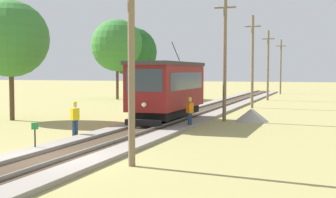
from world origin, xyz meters
name	(u,v)px	position (x,y,z in m)	size (l,w,h in m)	color
ground_plane	(50,162)	(0.00, 0.00, 0.00)	(260.00, 260.00, 0.00)	#9E9356
track_ballast	(50,160)	(0.00, 0.00, 0.09)	(4.20, 120.00, 0.18)	gray
sleeper_bed	(50,157)	(0.00, 0.00, 0.18)	(2.04, 120.00, 0.01)	#423323
rail_left	(33,154)	(-0.72, 0.00, 0.25)	(0.07, 120.00, 0.14)	gray
rail_right	(68,157)	(0.72, 0.00, 0.25)	(0.07, 120.00, 0.14)	gray
red_tram	(168,88)	(0.00, 13.23, 2.19)	(2.60, 8.54, 4.79)	maroon
utility_pole_foreground	(131,67)	(3.03, 0.30, 3.42)	(1.40, 0.26, 6.64)	#7A664C
utility_pole_near_tram	(225,55)	(3.03, 15.80, 4.26)	(1.40, 0.35, 8.34)	#7A664C
utility_pole_mid	(252,61)	(3.03, 27.71, 4.17)	(1.40, 0.27, 8.15)	#7A664C
utility_pole_far	(268,65)	(3.03, 39.27, 3.97)	(1.40, 0.39, 7.75)	#7A664C
utility_pole_distant	(281,66)	(3.03, 54.42, 3.95)	(1.40, 0.45, 7.70)	#7A664C
trackside_signal_marker	(35,135)	(-1.86, 1.82, 0.67)	(0.21, 0.21, 1.18)	black
gravel_pile	(252,115)	(4.75, 16.12, 0.44)	(2.21, 2.21, 0.87)	#9E998E
track_worker	(75,117)	(-2.38, 5.97, 0.98)	(0.39, 0.45, 1.78)	navy
second_worker	(190,111)	(1.90, 11.55, 0.98)	(0.37, 0.44, 1.78)	navy
tree_left_near	(11,39)	(-10.43, 11.89, 5.37)	(5.03, 5.03, 7.89)	#4C3823
tree_right_near	(117,45)	(-13.51, 35.33, 6.18)	(5.95, 5.95, 9.17)	#4C3823
tree_left_far	(132,52)	(-12.63, 37.71, 5.51)	(5.83, 5.83, 8.43)	#4C3823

